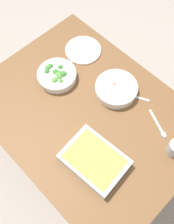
{
  "coord_description": "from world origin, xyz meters",
  "views": [
    {
      "loc": [
        -0.47,
        0.46,
        2.03
      ],
      "look_at": [
        0.0,
        0.0,
        0.74
      ],
      "focal_mm": 42.68,
      "sensor_mm": 36.0,
      "label": 1
    }
  ],
  "objects_px": {
    "stew_bowl": "(116,89)",
    "spoon_spare": "(160,128)",
    "broccoli_bowl": "(57,75)",
    "spoon_by_broccoli": "(66,68)",
    "drink_cup": "(174,148)",
    "spoon_by_stew": "(130,95)",
    "side_plate": "(83,50)",
    "baking_dish": "(94,160)"
  },
  "relations": [
    {
      "from": "spoon_by_broccoli",
      "to": "spoon_by_stew",
      "type": "bearing_deg",
      "value": -161.85
    },
    {
      "from": "stew_bowl",
      "to": "baking_dish",
      "type": "bearing_deg",
      "value": 118.64
    },
    {
      "from": "spoon_spare",
      "to": "drink_cup",
      "type": "bearing_deg",
      "value": 156.75
    },
    {
      "from": "stew_bowl",
      "to": "spoon_by_stew",
      "type": "relative_size",
      "value": 1.45
    },
    {
      "from": "side_plate",
      "to": "spoon_by_stew",
      "type": "xyz_separation_m",
      "value": [
        -0.41,
        0.04,
        -0.0
      ]
    },
    {
      "from": "broccoli_bowl",
      "to": "drink_cup",
      "type": "height_order",
      "value": "drink_cup"
    },
    {
      "from": "baking_dish",
      "to": "spoon_spare",
      "type": "relative_size",
      "value": 1.89
    },
    {
      "from": "broccoli_bowl",
      "to": "spoon_by_stew",
      "type": "bearing_deg",
      "value": -150.15
    },
    {
      "from": "drink_cup",
      "to": "baking_dish",
      "type": "bearing_deg",
      "value": 54.3
    },
    {
      "from": "side_plate",
      "to": "drink_cup",
      "type": "bearing_deg",
      "value": 170.92
    },
    {
      "from": "stew_bowl",
      "to": "side_plate",
      "type": "height_order",
      "value": "stew_bowl"
    },
    {
      "from": "stew_bowl",
      "to": "spoon_by_stew",
      "type": "height_order",
      "value": "stew_bowl"
    },
    {
      "from": "drink_cup",
      "to": "stew_bowl",
      "type": "bearing_deg",
      "value": -6.85
    },
    {
      "from": "side_plate",
      "to": "spoon_by_broccoli",
      "type": "bearing_deg",
      "value": 99.04
    },
    {
      "from": "spoon_by_broccoli",
      "to": "spoon_spare",
      "type": "distance_m",
      "value": 0.64
    },
    {
      "from": "side_plate",
      "to": "spoon_by_broccoli",
      "type": "distance_m",
      "value": 0.16
    },
    {
      "from": "spoon_by_stew",
      "to": "baking_dish",
      "type": "bearing_deg",
      "value": 108.06
    },
    {
      "from": "broccoli_bowl",
      "to": "spoon_spare",
      "type": "distance_m",
      "value": 0.64
    },
    {
      "from": "side_plate",
      "to": "spoon_spare",
      "type": "bearing_deg",
      "value": 173.8
    },
    {
      "from": "spoon_by_stew",
      "to": "spoon_spare",
      "type": "xyz_separation_m",
      "value": [
        -0.24,
        0.04,
        0.0
      ]
    },
    {
      "from": "broccoli_bowl",
      "to": "spoon_by_broccoli",
      "type": "distance_m",
      "value": 0.09
    },
    {
      "from": "side_plate",
      "to": "spoon_spare",
      "type": "relative_size",
      "value": 1.31
    },
    {
      "from": "spoon_by_stew",
      "to": "spoon_by_broccoli",
      "type": "distance_m",
      "value": 0.41
    },
    {
      "from": "broccoli_bowl",
      "to": "spoon_by_broccoli",
      "type": "bearing_deg",
      "value": -78.99
    },
    {
      "from": "stew_bowl",
      "to": "spoon_by_stew",
      "type": "bearing_deg",
      "value": -153.11
    },
    {
      "from": "spoon_by_stew",
      "to": "spoon_spare",
      "type": "relative_size",
      "value": 0.98
    },
    {
      "from": "drink_cup",
      "to": "spoon_spare",
      "type": "xyz_separation_m",
      "value": [
        0.12,
        -0.05,
        -0.03
      ]
    },
    {
      "from": "stew_bowl",
      "to": "broccoli_bowl",
      "type": "xyz_separation_m",
      "value": [
        0.3,
        0.18,
        -0.0
      ]
    },
    {
      "from": "side_plate",
      "to": "spoon_by_stew",
      "type": "distance_m",
      "value": 0.41
    },
    {
      "from": "spoon_by_stew",
      "to": "spoon_by_broccoli",
      "type": "xyz_separation_m",
      "value": [
        0.39,
        0.13,
        0.0
      ]
    },
    {
      "from": "baking_dish",
      "to": "spoon_by_stew",
      "type": "relative_size",
      "value": 1.94
    },
    {
      "from": "baking_dish",
      "to": "stew_bowl",
      "type": "bearing_deg",
      "value": -61.36
    },
    {
      "from": "spoon_spare",
      "to": "side_plate",
      "type": "bearing_deg",
      "value": -6.2
    },
    {
      "from": "stew_bowl",
      "to": "broccoli_bowl",
      "type": "bearing_deg",
      "value": 30.53
    },
    {
      "from": "stew_bowl",
      "to": "side_plate",
      "type": "bearing_deg",
      "value": -11.9
    },
    {
      "from": "baking_dish",
      "to": "spoon_by_stew",
      "type": "height_order",
      "value": "baking_dish"
    },
    {
      "from": "stew_bowl",
      "to": "baking_dish",
      "type": "height_order",
      "value": "same"
    },
    {
      "from": "spoon_by_stew",
      "to": "spoon_spare",
      "type": "height_order",
      "value": "same"
    },
    {
      "from": "drink_cup",
      "to": "spoon_spare",
      "type": "bearing_deg",
      "value": -23.25
    },
    {
      "from": "stew_bowl",
      "to": "spoon_spare",
      "type": "xyz_separation_m",
      "value": [
        -0.31,
        -0.0,
        -0.03
      ]
    },
    {
      "from": "side_plate",
      "to": "spoon_by_broccoli",
      "type": "relative_size",
      "value": 1.25
    },
    {
      "from": "side_plate",
      "to": "spoon_spare",
      "type": "height_order",
      "value": "side_plate"
    }
  ]
}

